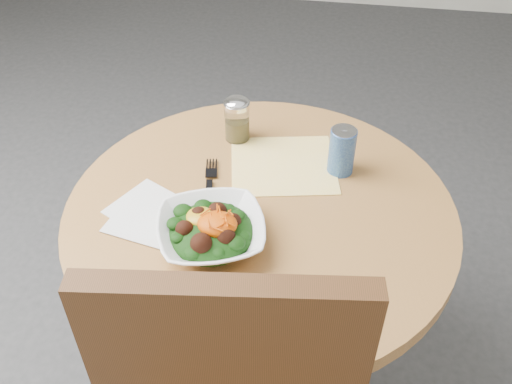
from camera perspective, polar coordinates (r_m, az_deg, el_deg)
ground at (r=1.90m, az=0.31°, el=-18.36°), size 6.00×6.00×0.00m
table at (r=1.45m, az=0.39°, el=-7.24°), size 0.90×0.90×0.75m
cloth_napkin at (r=1.43m, az=2.73°, el=2.72°), size 0.30×0.28×0.00m
paper_napkins at (r=1.32m, az=-10.92°, el=-2.05°), size 0.20×0.22×0.00m
salad_bowl at (r=1.21m, az=-4.50°, el=-3.90°), size 0.29×0.29×0.09m
fork at (r=1.36m, az=-4.65°, el=0.58°), size 0.06×0.22×0.00m
spice_shaker at (r=1.48m, az=-1.91°, el=7.26°), size 0.07×0.07×0.12m
beverage_can at (r=1.39m, az=8.58°, el=4.10°), size 0.06×0.06×0.12m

